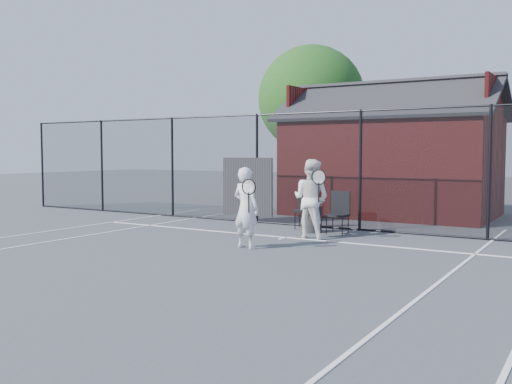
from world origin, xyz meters
The scene contains 10 objects.
ground centered at (0.00, 0.00, 0.00)m, with size 80.00×80.00×0.00m, color #404649.
court_lines centered at (0.00, -1.32, 0.01)m, with size 11.02×18.00×0.01m.
fence centered at (-0.30, 5.00, 1.45)m, with size 22.04×3.00×3.00m.
clubhouse centered at (0.50, 9.00, 1.61)m, with size 6.50×4.36×4.19m.
tree_left centered at (-4.50, 13.50, 4.19)m, with size 4.48×4.48×6.44m.
player_front centered at (-0.01, 1.31, 0.83)m, with size 0.76×0.58×1.65m.
player_back centered at (0.50, 3.26, 0.90)m, with size 0.99×0.74×1.79m.
chair_left centered at (-0.32, 4.60, 0.51)m, with size 0.49×0.51×1.02m, color black.
chair_right centered at (0.77, 4.15, 0.50)m, with size 0.48×0.50×0.99m, color black.
waste_bin centered at (0.13, 4.12, 0.33)m, with size 0.45×0.45×0.66m, color #242424.
Camera 1 is at (6.17, -8.38, 1.95)m, focal length 40.00 mm.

